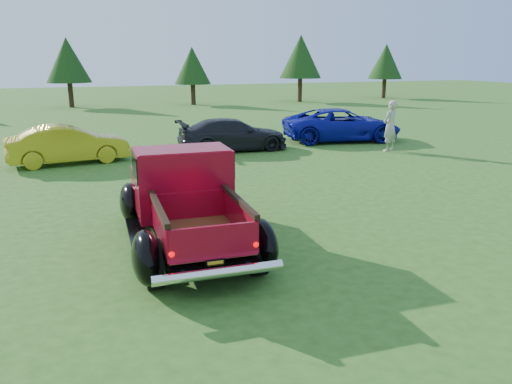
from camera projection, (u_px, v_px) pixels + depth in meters
ground at (262, 237)px, 10.08m from camera, size 120.00×120.00×0.00m
tree_mid_left at (68, 60)px, 36.17m from camera, size 3.20×3.20×5.00m
tree_mid_right at (192, 66)px, 38.46m from camera, size 2.82×2.82×4.40m
tree_east at (301, 57)px, 40.92m from camera, size 3.46×3.46×5.40m
tree_far_east at (386, 62)px, 45.01m from camera, size 3.07×3.07×4.80m
pickup_truck at (184, 197)px, 9.72m from camera, size 2.55×5.08×1.85m
show_car_yellow at (68, 144)px, 17.04m from camera, size 4.13×1.90×1.31m
show_car_grey at (233, 135)px, 19.49m from camera, size 4.37×1.91×1.25m
show_car_blue at (342, 125)px, 21.75m from camera, size 5.42×3.24×1.41m
spectator at (390, 126)px, 19.25m from camera, size 0.84×0.71×1.96m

